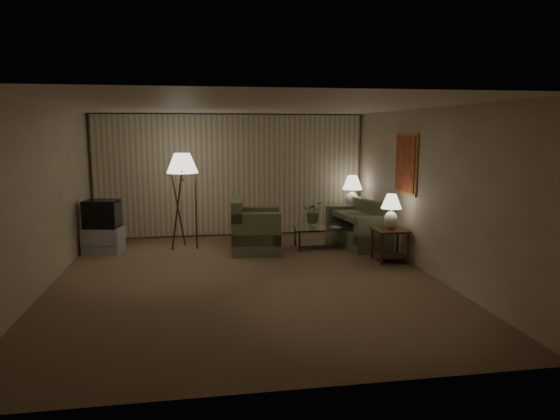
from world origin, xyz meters
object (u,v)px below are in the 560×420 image
object	(u,v)px
coffee_table	(321,234)
ottoman	(249,231)
sofa	(358,228)
vase	(313,224)
floor_lamp	(183,199)
side_table_far	(352,218)
side_table_near	(390,239)
armchair	(256,231)
table_lamp_near	(391,208)
tv_cabinet	(103,240)
crt_tv	(102,214)
table_lamp_far	(352,189)

from	to	relation	value
coffee_table	ottoman	distance (m)	1.60
sofa	vase	size ratio (longest dim) A/B	11.06
floor_lamp	side_table_far	bearing A→B (deg)	9.07
side_table_near	armchair	bearing A→B (deg)	154.13
ottoman	coffee_table	bearing A→B (deg)	-32.64
table_lamp_near	floor_lamp	world-z (taller)	floor_lamp
side_table_far	coffee_table	distance (m)	1.41
armchair	side_table_near	size ratio (longest dim) A/B	1.94
side_table_near	tv_cabinet	bearing A→B (deg)	163.87
ottoman	crt_tv	bearing A→B (deg)	-168.07
side_table_near	sofa	bearing A→B (deg)	96.34
tv_cabinet	floor_lamp	world-z (taller)	floor_lamp
armchair	coffee_table	size ratio (longest dim) A/B	1.07
side_table_far	coffee_table	size ratio (longest dim) A/B	0.55
armchair	vase	bearing A→B (deg)	-77.23
sofa	table_lamp_far	bearing A→B (deg)	163.03
crt_tv	sofa	bearing A→B (deg)	9.31
table_lamp_near	coffee_table	distance (m)	1.73
side_table_far	table_lamp_far	world-z (taller)	table_lamp_far
floor_lamp	table_lamp_near	bearing A→B (deg)	-24.69
table_lamp_near	floor_lamp	distance (m)	4.04
table_lamp_far	ottoman	xyz separation A→B (m)	(-2.32, -0.16, -0.84)
armchair	tv_cabinet	xyz separation A→B (m)	(-2.91, 0.39, -0.16)
sofa	armchair	size ratio (longest dim) A/B	1.55
sofa	floor_lamp	size ratio (longest dim) A/B	0.95
coffee_table	floor_lamp	xyz separation A→B (m)	(-2.70, 0.44, 0.72)
crt_tv	floor_lamp	xyz separation A→B (m)	(1.53, 0.18, 0.23)
tv_cabinet	ottoman	bearing A→B (deg)	23.00
armchair	floor_lamp	size ratio (longest dim) A/B	0.61
armchair	coffee_table	xyz separation A→B (m)	(1.32, 0.14, -0.13)
sofa	crt_tv	xyz separation A→B (m)	(-5.05, 0.15, 0.41)
armchair	sofa	bearing A→B (deg)	-77.66
side_table_near	side_table_far	distance (m)	2.27
sofa	armchair	distance (m)	2.15
side_table_near	table_lamp_near	size ratio (longest dim) A/B	0.96
table_lamp_near	table_lamp_far	distance (m)	2.27
side_table_far	tv_cabinet	size ratio (longest dim) A/B	0.77
crt_tv	vase	size ratio (longest dim) A/B	4.25
table_lamp_near	tv_cabinet	xyz separation A→B (m)	(-5.20, 1.50, -0.72)
armchair	vase	xyz separation A→B (m)	(1.17, 0.14, 0.09)
vase	side_table_near	bearing A→B (deg)	-48.18
armchair	side_table_near	world-z (taller)	armchair
side_table_far	table_lamp_near	bearing A→B (deg)	-90.00
sofa	side_table_far	xyz separation A→B (m)	(0.15, 0.92, 0.04)
tv_cabinet	ottoman	xyz separation A→B (m)	(2.88, 0.61, -0.05)
armchair	floor_lamp	world-z (taller)	floor_lamp
table_lamp_near	ottoman	xyz separation A→B (m)	(-2.32, 2.11, -0.77)
side_table_near	ottoman	distance (m)	3.14
coffee_table	side_table_near	bearing A→B (deg)	-52.23
side_table_far	tv_cabinet	xyz separation A→B (m)	(-5.20, -0.77, -0.14)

